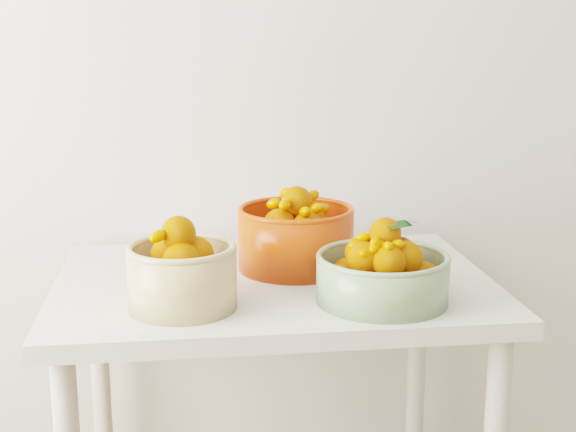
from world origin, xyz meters
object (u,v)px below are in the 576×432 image
(table, at_px, (274,317))
(bowl_green, at_px, (382,273))
(bowl_cream, at_px, (182,273))
(bowl_orange, at_px, (296,236))

(table, distance_m, bowl_green, 0.32)
(bowl_cream, xyz_separation_m, bowl_green, (0.42, -0.01, -0.01))
(table, relative_size, bowl_cream, 3.35)
(bowl_cream, distance_m, bowl_green, 0.42)
(bowl_cream, bearing_deg, table, 40.11)
(bowl_green, bearing_deg, bowl_orange, 119.49)
(bowl_orange, bearing_deg, bowl_cream, -137.18)
(bowl_green, bearing_deg, bowl_cream, 178.36)
(bowl_cream, height_order, bowl_green, bowl_cream)
(table, relative_size, bowl_orange, 2.74)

